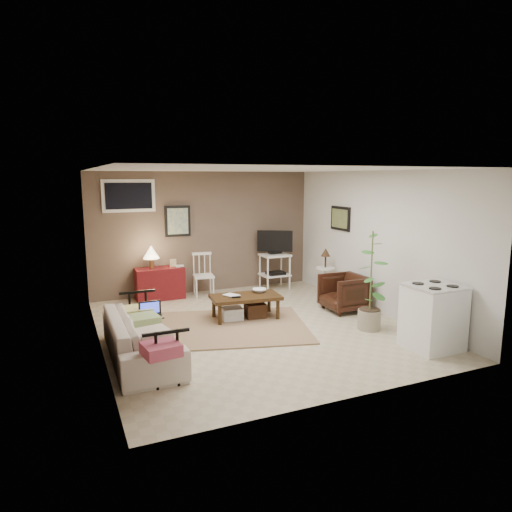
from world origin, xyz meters
name	(u,v)px	position (x,y,z in m)	size (l,w,h in m)	color
floor	(254,327)	(0.00, 0.00, 0.00)	(5.00, 5.00, 0.00)	#C1B293
art_back	(178,221)	(-0.55, 2.48, 1.45)	(0.50, 0.03, 0.60)	black
art_right	(340,218)	(2.23, 1.05, 1.52)	(0.03, 0.60, 0.45)	black
window	(129,196)	(-1.45, 2.48, 1.95)	(0.96, 0.03, 0.60)	white
rug	(232,327)	(-0.32, 0.13, 0.01)	(2.27, 1.82, 0.02)	#907053
coffee_table	(245,305)	(0.02, 0.44, 0.23)	(1.16, 0.68, 0.42)	#3C2510
sofa	(141,330)	(-1.80, -0.54, 0.38)	(1.95, 0.57, 0.76)	beige
sofa_pillows	(148,328)	(-1.75, -0.77, 0.47)	(0.38, 1.86, 0.13)	beige
sofa_end_rails	(150,333)	(-1.69, -0.54, 0.33)	(0.53, 1.95, 0.66)	black
laptop	(151,312)	(-1.61, -0.20, 0.49)	(0.30, 0.22, 0.20)	black
red_console	(159,280)	(-0.99, 2.26, 0.36)	(0.90, 0.40, 1.04)	maroon
spindle_chair	(203,276)	(-0.16, 2.14, 0.39)	(0.43, 0.43, 0.84)	white
tv_stand	(275,258)	(1.38, 2.13, 0.64)	(0.66, 0.47, 1.21)	white
side_table	(325,267)	(1.99, 1.16, 0.59)	(0.36, 0.36, 0.95)	white
armchair	(344,291)	(1.78, 0.22, 0.35)	(0.68, 0.63, 0.70)	black
potted_plant	(371,277)	(1.57, -0.77, 0.81)	(0.38, 0.38, 1.53)	tan
stove	(433,317)	(1.86, -1.75, 0.44)	(0.68, 0.63, 0.89)	white
bowl	(259,285)	(0.33, 0.55, 0.51)	(0.23, 0.06, 0.23)	#3C2510
book_table	(228,290)	(-0.27, 0.47, 0.52)	(0.18, 0.02, 0.24)	#3C2510
book_console	(176,261)	(-0.67, 2.25, 0.70)	(0.15, 0.02, 0.21)	#3C2510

